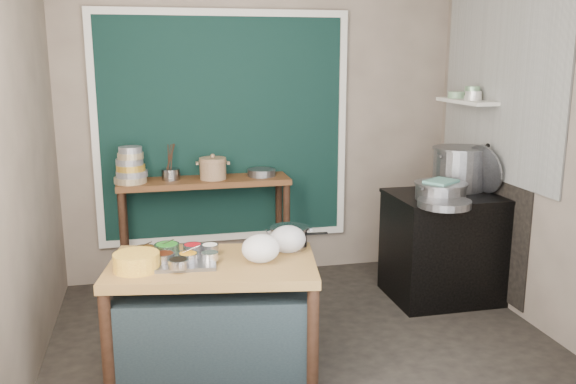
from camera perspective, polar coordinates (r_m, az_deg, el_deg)
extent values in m
cube|color=#2B2721|center=(4.43, 1.42, -13.97)|extent=(3.50, 3.00, 0.02)
cube|color=gray|center=(5.47, -2.44, 6.60)|extent=(3.50, 0.02, 2.80)
cube|color=gray|center=(3.95, -24.04, 3.18)|extent=(0.02, 3.00, 2.80)
cube|color=gray|center=(4.76, 22.61, 4.73)|extent=(0.02, 3.00, 2.80)
cube|color=black|center=(5.38, -6.04, 5.91)|extent=(2.10, 0.02, 1.90)
cube|color=#B2B2AA|center=(5.17, 19.25, 10.57)|extent=(0.02, 1.70, 1.70)
cube|color=black|center=(5.40, 17.86, -1.62)|extent=(0.01, 1.30, 1.30)
cube|color=beige|center=(5.38, 16.41, 8.14)|extent=(0.22, 0.70, 0.03)
cube|color=olive|center=(3.90, -6.92, -11.70)|extent=(1.35, 0.92, 0.75)
cube|color=#502B17|center=(5.35, -7.71, -3.75)|extent=(1.45, 0.40, 0.95)
cube|color=black|center=(5.21, 14.50, -5.09)|extent=(0.90, 0.68, 0.85)
cube|color=black|center=(5.09, 14.78, -0.37)|extent=(0.92, 0.69, 0.03)
cube|color=gray|center=(3.76, -10.54, -6.40)|extent=(0.53, 0.40, 0.02)
cylinder|color=gray|center=(3.86, -13.23, -5.42)|extent=(0.13, 0.13, 0.05)
cylinder|color=silver|center=(3.72, -7.32, -5.96)|extent=(0.10, 0.10, 0.05)
cylinder|color=gray|center=(3.87, -8.90, -5.23)|extent=(0.12, 0.12, 0.05)
cylinder|color=gray|center=(3.72, -13.46, -6.16)|extent=(0.14, 0.14, 0.05)
cylinder|color=gray|center=(3.86, -7.31, -5.24)|extent=(0.11, 0.11, 0.05)
cylinder|color=gray|center=(3.87, -11.25, -5.23)|extent=(0.16, 0.16, 0.06)
cylinder|color=gray|center=(3.61, -10.22, -6.59)|extent=(0.12, 0.12, 0.05)
cylinder|color=gray|center=(3.71, -9.33, -6.04)|extent=(0.12, 0.12, 0.05)
cylinder|color=gray|center=(3.72, -11.51, -6.02)|extent=(0.13, 0.13, 0.05)
cylinder|color=gold|center=(3.68, -13.99, -6.34)|extent=(0.35, 0.35, 0.10)
ellipsoid|color=white|center=(3.70, -2.57, -5.30)|extent=(0.24, 0.21, 0.17)
ellipsoid|color=white|center=(3.87, -0.03, -4.44)|extent=(0.29, 0.27, 0.17)
cylinder|color=tan|center=(5.19, -14.44, 1.13)|extent=(0.27, 0.27, 0.05)
cylinder|color=gray|center=(5.18, -14.47, 1.67)|extent=(0.26, 0.26, 0.05)
cylinder|color=gold|center=(5.17, -14.50, 2.21)|extent=(0.23, 0.23, 0.05)
cylinder|color=gray|center=(5.16, -14.54, 2.76)|extent=(0.22, 0.22, 0.05)
cylinder|color=tan|center=(5.15, -14.57, 3.31)|extent=(0.21, 0.21, 0.05)
cylinder|color=gray|center=(5.14, -14.60, 3.86)|extent=(0.19, 0.19, 0.05)
cylinder|color=gray|center=(5.23, -10.90, 1.64)|extent=(0.16, 0.16, 0.09)
cylinder|color=gray|center=(5.31, -2.50, 1.83)|extent=(0.29, 0.29, 0.06)
cylinder|color=gray|center=(5.18, 17.85, 2.07)|extent=(0.17, 0.42, 0.40)
cube|color=#4A837A|center=(4.86, 14.14, 0.97)|extent=(0.31, 0.29, 0.02)
cylinder|color=gray|center=(4.65, 14.41, -1.04)|extent=(0.43, 0.43, 0.05)
cylinder|color=silver|center=(5.30, 16.90, 8.42)|extent=(0.14, 0.14, 0.04)
cylinder|color=silver|center=(5.30, 16.93, 8.83)|extent=(0.13, 0.13, 0.04)
cylinder|color=gray|center=(5.30, 16.96, 9.24)|extent=(0.12, 0.12, 0.04)
cylinder|color=gray|center=(5.54, 15.52, 8.75)|extent=(0.16, 0.16, 0.05)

